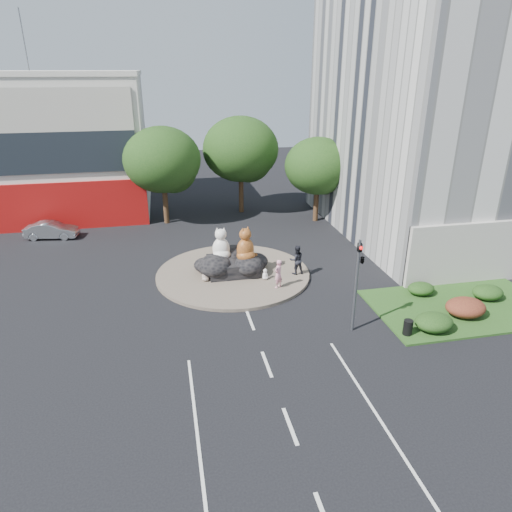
{
  "coord_description": "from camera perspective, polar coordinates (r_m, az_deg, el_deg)",
  "views": [
    {
      "loc": [
        -4.0,
        -17.01,
        12.61
      ],
      "look_at": [
        1.16,
        8.14,
        2.0
      ],
      "focal_mm": 32.0,
      "sensor_mm": 36.0,
      "label": 1
    }
  ],
  "objects": [
    {
      "name": "hedge_red",
      "position": [
        27.3,
        24.72,
        -5.85
      ],
      "size": [
        2.2,
        1.76,
        0.99
      ],
      "primitive_type": "ellipsoid",
      "color": "#4F1615",
      "rests_on": "grass_verge"
    },
    {
      "name": "grass_verge",
      "position": [
        28.53,
        24.23,
        -5.81
      ],
      "size": [
        10.0,
        6.0,
        0.12
      ],
      "primitive_type": "cube",
      "color": "#224517",
      "rests_on": "ground"
    },
    {
      "name": "hedge_mid_green",
      "position": [
        29.84,
        26.98,
        -4.06
      ],
      "size": [
        1.8,
        1.44,
        0.81
      ],
      "primitive_type": "ellipsoid",
      "color": "#143410",
      "rests_on": "grass_verge"
    },
    {
      "name": "pedestrian_dark",
      "position": [
        29.49,
        5.08,
        -0.47
      ],
      "size": [
        0.99,
        0.79,
        1.94
      ],
      "primitive_type": "imported",
      "rotation": [
        0.0,
        0.0,
        3.21
      ],
      "color": "black",
      "rests_on": "roundabout_island"
    },
    {
      "name": "cat_white",
      "position": [
        29.38,
        -4.4,
        1.59
      ],
      "size": [
        1.45,
        1.31,
        2.16
      ],
      "primitive_type": null,
      "rotation": [
        0.0,
        0.0,
        -0.15
      ],
      "color": "silver",
      "rests_on": "rock_plinth"
    },
    {
      "name": "traffic_light",
      "position": [
        22.91,
        12.83,
        -1.25
      ],
      "size": [
        0.44,
        1.24,
        5.0
      ],
      "color": "#595B60",
      "rests_on": "ground"
    },
    {
      "name": "litter_bin",
      "position": [
        24.47,
        18.46,
        -8.46
      ],
      "size": [
        0.6,
        0.6,
        0.79
      ],
      "primitive_type": "cylinder",
      "rotation": [
        0.0,
        0.0,
        -0.32
      ],
      "color": "black",
      "rests_on": "grass_verge"
    },
    {
      "name": "rock_plinth",
      "position": [
        29.81,
        -2.91,
        -1.24
      ],
      "size": [
        3.2,
        2.6,
        0.9
      ],
      "primitive_type": null,
      "color": "black",
      "rests_on": "roundabout_island"
    },
    {
      "name": "pedestrian_pink",
      "position": [
        27.59,
        2.8,
        -2.22
      ],
      "size": [
        0.78,
        0.76,
        1.81
      ],
      "primitive_type": "imported",
      "rotation": [
        0.0,
        0.0,
        3.85
      ],
      "color": "pink",
      "rests_on": "roundabout_island"
    },
    {
      "name": "roundabout_island",
      "position": [
        30.03,
        -2.89,
        -2.2
      ],
      "size": [
        10.0,
        10.0,
        0.2
      ],
      "primitive_type": "cylinder",
      "color": "brown",
      "rests_on": "ground"
    },
    {
      "name": "cat_tabby",
      "position": [
        29.08,
        -1.34,
        1.54
      ],
      "size": [
        1.78,
        1.72,
        2.27
      ],
      "primitive_type": null,
      "rotation": [
        0.0,
        0.0,
        0.56
      ],
      "color": "#BE5627",
      "rests_on": "rock_plinth"
    },
    {
      "name": "kitten_calico",
      "position": [
        28.79,
        -6.35,
        -2.27
      ],
      "size": [
        0.58,
        0.52,
        0.87
      ],
      "primitive_type": null,
      "rotation": [
        0.0,
        0.0,
        -0.14
      ],
      "color": "white",
      "rests_on": "roundabout_island"
    },
    {
      "name": "tree_left",
      "position": [
        39.76,
        -11.53,
        11.34
      ],
      "size": [
        6.46,
        6.46,
        8.27
      ],
      "color": "#382314",
      "rests_on": "ground"
    },
    {
      "name": "parked_car",
      "position": [
        39.8,
        -24.2,
        2.96
      ],
      "size": [
        4.21,
        1.98,
        1.34
      ],
      "primitive_type": "imported",
      "rotation": [
        0.0,
        0.0,
        1.43
      ],
      "color": "#9A9DA1",
      "rests_on": "ground"
    },
    {
      "name": "ground",
      "position": [
        21.55,
        1.35,
        -13.37
      ],
      "size": [
        120.0,
        120.0,
        0.0
      ],
      "primitive_type": "plane",
      "color": "black",
      "rests_on": "ground"
    },
    {
      "name": "tree_mid",
      "position": [
        42.27,
        -1.85,
        12.84
      ],
      "size": [
        6.84,
        6.84,
        8.76
      ],
      "color": "#382314",
      "rests_on": "ground"
    },
    {
      "name": "hedge_back_green",
      "position": [
        28.86,
        19.93,
        -3.85
      ],
      "size": [
        1.6,
        1.28,
        0.72
      ],
      "primitive_type": "ellipsoid",
      "color": "#143410",
      "rests_on": "grass_verge"
    },
    {
      "name": "kitten_white",
      "position": [
        28.85,
        1.16,
        -2.23
      ],
      "size": [
        0.58,
        0.58,
        0.74
      ],
      "primitive_type": null,
      "rotation": [
        0.0,
        0.0,
        0.87
      ],
      "color": "white",
      "rests_on": "roundabout_island"
    },
    {
      "name": "tree_right",
      "position": [
        40.11,
        7.8,
        10.77
      ],
      "size": [
        5.7,
        5.7,
        7.3
      ],
      "color": "#382314",
      "rests_on": "ground"
    },
    {
      "name": "shophouse_block",
      "position": [
        47.49,
        -29.31,
        11.9
      ],
      "size": [
        25.2,
        12.3,
        17.4
      ],
      "color": "beige",
      "rests_on": "ground"
    },
    {
      "name": "street_lamp",
      "position": [
        31.19,
        21.64,
        5.89
      ],
      "size": [
        2.34,
        0.22,
        8.06
      ],
      "color": "#595B60",
      "rests_on": "ground"
    },
    {
      "name": "hedge_near_green",
      "position": [
        25.26,
        21.34,
        -7.72
      ],
      "size": [
        2.0,
        1.6,
        0.9
      ],
      "primitive_type": "ellipsoid",
      "color": "#143410",
      "rests_on": "grass_verge"
    }
  ]
}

